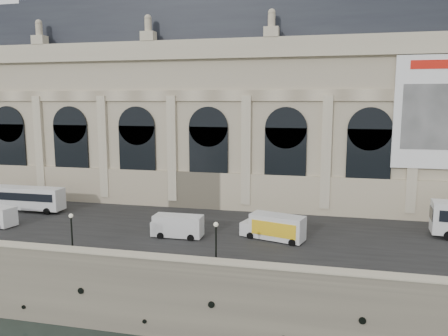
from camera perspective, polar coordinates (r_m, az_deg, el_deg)
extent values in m
cube|color=gray|center=(70.92, 3.89, -5.40)|extent=(160.00, 70.00, 6.00)
cube|color=#2D2D2D|center=(50.21, 0.14, -7.77)|extent=(160.00, 24.00, 0.06)
cube|color=gray|center=(37.78, -4.45, -12.63)|extent=(160.00, 1.20, 1.10)
cube|color=beige|center=(37.57, -4.46, -11.78)|extent=(160.00, 1.40, 0.12)
cube|color=#C1B494|center=(66.16, -1.70, 5.87)|extent=(68.00, 18.00, 22.00)
cube|color=beige|center=(58.47, -3.91, -2.93)|extent=(68.60, 0.40, 5.00)
cube|color=beige|center=(57.49, -4.15, 15.20)|extent=(69.00, 0.80, 2.40)
cube|color=beige|center=(57.27, -4.04, 9.41)|extent=(68.00, 0.30, 1.40)
cube|color=#22262E|center=(66.94, -1.75, 17.93)|extent=(64.00, 15.00, 6.00)
cube|color=#22262E|center=(67.59, -1.77, 20.86)|extent=(56.00, 10.00, 1.20)
cube|color=black|center=(71.07, -26.13, 1.54)|extent=(5.20, 0.25, 9.00)
cylinder|color=black|center=(70.71, -26.38, 5.16)|extent=(5.20, 0.25, 5.20)
cube|color=beige|center=(67.83, -22.96, 2.71)|extent=(1.20, 0.50, 14.00)
cube|color=black|center=(65.26, -19.28, 1.38)|extent=(5.20, 0.25, 9.00)
cylinder|color=black|center=(64.87, -19.48, 5.32)|extent=(5.20, 0.25, 5.20)
cube|color=beige|center=(62.52, -15.49, 2.63)|extent=(1.20, 0.50, 14.00)
cube|color=black|center=(60.55, -11.23, 1.17)|extent=(5.20, 0.25, 9.00)
cylinder|color=black|center=(60.14, -11.36, 5.42)|extent=(5.20, 0.25, 5.20)
cube|color=beige|center=(58.45, -6.82, 2.49)|extent=(1.20, 0.50, 14.00)
cube|color=black|center=(57.23, -2.04, 0.90)|extent=(5.20, 0.25, 9.00)
cylinder|color=black|center=(56.79, -2.07, 5.40)|extent=(5.20, 0.25, 5.20)
cube|color=beige|center=(55.90, 2.89, 2.25)|extent=(1.20, 0.50, 14.00)
cube|color=black|center=(55.52, 7.98, 0.58)|extent=(5.20, 0.25, 9.00)
cylinder|color=black|center=(55.07, 8.08, 5.21)|extent=(5.20, 0.25, 5.20)
cube|color=beige|center=(55.07, 13.20, 1.94)|extent=(1.20, 0.50, 14.00)
cube|color=black|center=(55.60, 18.30, 0.23)|extent=(5.20, 0.25, 9.00)
cylinder|color=black|center=(55.15, 18.53, 4.86)|extent=(5.20, 0.25, 5.20)
cube|color=beige|center=(56.05, 23.48, 1.56)|extent=(1.20, 0.50, 14.00)
cube|color=white|center=(55.92, 25.85, 6.54)|extent=(9.00, 0.35, 13.00)
cube|color=red|center=(55.86, 26.27, 12.06)|extent=(6.00, 0.06, 1.00)
cube|color=gray|center=(55.63, 25.36, 6.05)|extent=(6.20, 0.06, 7.50)
cube|color=silver|center=(62.86, -24.67, -3.54)|extent=(10.86, 2.27, 2.80)
cube|color=black|center=(61.89, -25.35, -3.42)|extent=(9.95, 0.08, 1.00)
cube|color=black|center=(63.70, -24.05, -3.01)|extent=(9.95, 0.08, 1.00)
cylinder|color=black|center=(66.51, -26.80, -4.24)|extent=(0.90, 0.27, 0.90)
cylinder|color=black|center=(59.88, -22.14, -5.29)|extent=(0.90, 0.27, 0.90)
cylinder|color=black|center=(61.69, -20.94, -4.82)|extent=(0.90, 0.27, 0.90)
cube|color=black|center=(51.57, 25.46, -5.37)|extent=(0.31, 2.49, 1.30)
cylinder|color=black|center=(53.59, 26.90, -7.11)|extent=(1.11, 0.42, 1.08)
cylinder|color=black|center=(56.61, -25.84, -6.41)|extent=(0.75, 0.38, 0.72)
cube|color=silver|center=(46.71, -5.99, -7.49)|extent=(5.17, 2.05, 2.19)
cube|color=silver|center=(47.47, -8.37, -7.69)|extent=(1.46, 2.02, 1.53)
cube|color=black|center=(47.51, -8.99, -7.03)|extent=(0.08, 1.72, 0.76)
cylinder|color=black|center=(46.61, -8.31, -8.76)|extent=(0.73, 0.25, 0.72)
cylinder|color=black|center=(48.40, -7.47, -8.08)|extent=(0.73, 0.25, 0.72)
cylinder|color=black|center=(45.59, -4.38, -9.09)|extent=(0.73, 0.25, 0.72)
cylinder|color=black|center=(47.42, -3.68, -8.37)|extent=(0.73, 0.25, 0.72)
cube|color=silver|center=(45.82, 6.98, -7.64)|extent=(5.93, 3.61, 2.50)
cube|color=yellow|center=(44.85, 6.45, -7.99)|extent=(4.64, 1.42, 1.48)
cube|color=red|center=(44.85, 6.45, -7.99)|extent=(2.68, 0.82, 0.56)
cube|color=silver|center=(47.20, 3.40, -7.80)|extent=(2.00, 2.37, 1.39)
cylinder|color=black|center=(46.20, 3.44, -8.83)|extent=(0.78, 0.46, 0.74)
cylinder|color=black|center=(48.04, 4.56, -8.15)|extent=(0.78, 0.46, 0.74)
cylinder|color=black|center=(44.48, 8.89, -9.62)|extent=(0.78, 0.46, 0.74)
cylinder|color=black|center=(46.39, 9.82, -8.87)|extent=(0.78, 0.46, 0.74)
cylinder|color=black|center=(44.04, -19.13, -10.46)|extent=(0.41, 0.41, 0.37)
cylinder|color=black|center=(43.53, -19.24, -8.39)|extent=(0.15, 0.15, 3.70)
sphere|color=beige|center=(43.02, -19.37, -5.91)|extent=(0.41, 0.41, 0.41)
cylinder|color=black|center=(38.64, -1.05, -12.68)|extent=(0.42, 0.42, 0.38)
cylinder|color=black|center=(38.05, -1.05, -10.28)|extent=(0.15, 0.15, 3.81)
sphere|color=beige|center=(37.45, -1.06, -7.38)|extent=(0.42, 0.42, 0.42)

